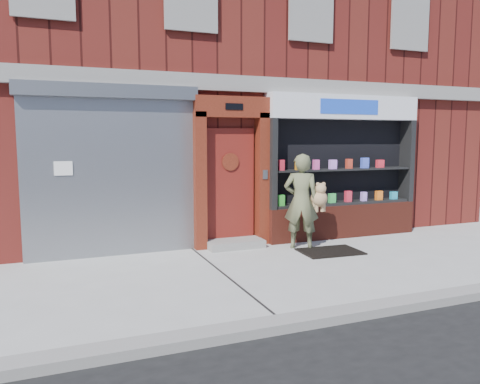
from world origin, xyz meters
TOP-DOWN VIEW (x-y plane):
  - ground at (0.00, 0.00)m, footprint 80.00×80.00m
  - curb at (0.00, -2.15)m, footprint 60.00×0.30m
  - building at (-0.00, 5.99)m, footprint 12.00×8.16m
  - shutter_bay at (-3.00, 1.93)m, footprint 3.10×0.30m
  - red_door_bay at (-0.75, 1.86)m, footprint 1.52×0.58m
  - pharmacy_bay at (1.75, 1.81)m, footprint 3.50×0.41m
  - woman at (0.45, 1.18)m, footprint 0.91×0.71m
  - doormat at (0.77, 0.68)m, footprint 1.15×0.84m

SIDE VIEW (x-z plane):
  - ground at x=0.00m, z-range 0.00..0.00m
  - doormat at x=0.77m, z-range 0.00..0.03m
  - curb at x=0.00m, z-range 0.00..0.12m
  - woman at x=0.45m, z-range 0.01..1.82m
  - pharmacy_bay at x=1.75m, z-range -0.13..2.87m
  - red_door_bay at x=-0.75m, z-range 0.01..2.91m
  - shutter_bay at x=-3.00m, z-range 0.20..3.24m
  - building at x=0.00m, z-range 0.00..8.00m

